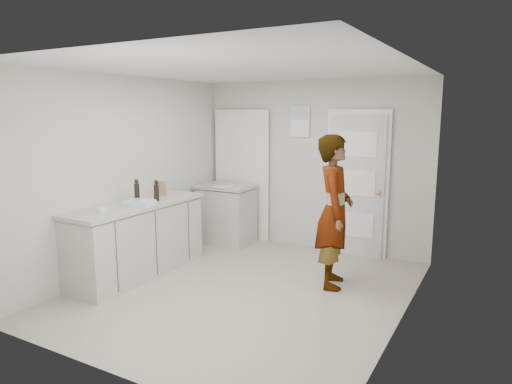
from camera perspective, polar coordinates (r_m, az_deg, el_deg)
The scene contains 12 objects.
ground at distance 5.43m, azimuth -1.39°, elevation -12.12°, with size 4.00×4.00×0.00m, color #ACA490.
room_shell at distance 6.93m, azimuth 5.54°, elevation 1.48°, with size 4.00×4.00×4.00m.
main_counter at distance 5.98m, azimuth -14.54°, elevation -6.03°, with size 0.64×1.96×0.93m.
side_counter at distance 7.19m, azimuth -3.73°, elevation -3.02°, with size 0.84×0.61×0.93m.
person at distance 5.39m, azimuth 9.76°, elevation -2.43°, with size 0.65×0.43×1.79m, color silver.
cake_mix_box at distance 6.33m, azimuth -11.65°, elevation 0.48°, with size 0.12×0.05×0.19m, color olive.
spice_jar at distance 6.05m, azimuth -12.18°, elevation -0.46°, with size 0.06×0.06×0.09m, color tan.
oil_cruet_a at distance 5.94m, azimuth -12.34°, elevation 0.16°, with size 0.07×0.07×0.27m.
oil_cruet_b at distance 5.90m, azimuth -14.67°, elevation 0.12°, with size 0.06×0.06×0.29m.
baking_dish at distance 5.72m, azimuth -14.41°, elevation -1.32°, with size 0.38×0.29×0.06m.
egg_bowl at distance 5.44m, azimuth -18.68°, elevation -2.17°, with size 0.12×0.12×0.05m.
papers at distance 6.96m, azimuth -4.20°, elevation 0.76°, with size 0.26×0.33×0.01m, color white.
Camera 1 is at (2.56, -4.33, 2.04)m, focal length 32.00 mm.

